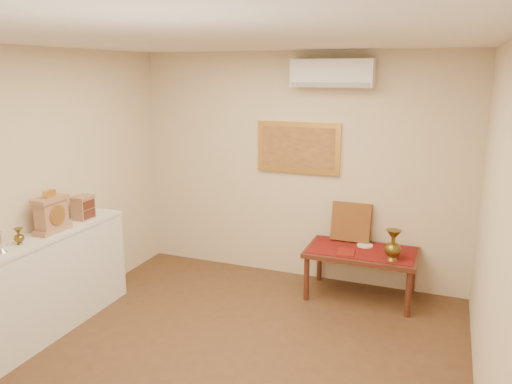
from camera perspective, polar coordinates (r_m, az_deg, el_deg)
The scene contains 18 objects.
floor at distance 4.49m, azimuth -4.19°, elevation -19.79°, with size 4.50×4.50×0.00m, color brown.
ceiling at distance 3.76m, azimuth -4.93°, elevation 17.07°, with size 4.50×4.50×0.00m, color silver.
wall_back at distance 5.96m, azimuth 4.88°, elevation 2.75°, with size 4.00×0.02×2.70m, color beige.
wall_left at distance 5.09m, azimuth -25.28°, elevation -0.43°, with size 0.02×4.50×2.70m, color beige.
wall_right at distance 3.57m, azimuth 25.98°, elevation -6.12°, with size 0.02×4.50×2.70m, color beige.
candlestick at distance 4.74m, azimuth -27.17°, elevation -5.10°, with size 0.09×0.09×0.19m, color silver, non-canonical shape.
brass_urn_small at distance 4.88m, azimuth -25.50°, elevation -4.33°, with size 0.09×0.09×0.20m, color brown, non-canonical shape.
table_cloth at distance 5.65m, azimuth 11.99°, elevation -6.52°, with size 1.14×0.59×0.01m, color maroon.
brass_urn_tall at distance 5.37m, azimuth 15.41°, elevation -5.49°, with size 0.18×0.18×0.40m, color brown, non-canonical shape.
plate at distance 5.77m, azimuth 12.34°, elevation -5.99°, with size 0.18×0.18×0.01m, color silver.
menu at distance 5.53m, azimuth 10.25°, elevation -6.77°, with size 0.18×0.25×0.01m, color maroon.
cushion at distance 5.86m, azimuth 10.84°, elevation -3.38°, with size 0.45×0.10×0.45m, color #5C1C12.
display_ledge at distance 5.23m, azimuth -22.97°, elevation -9.78°, with size 0.37×2.02×0.98m.
mantel_clock at distance 5.10m, azimuth -22.33°, elevation -2.37°, with size 0.17×0.36×0.41m.
wooden_chest at distance 5.45m, azimuth -19.14°, elevation -1.66°, with size 0.16×0.21×0.24m.
low_table at distance 5.67m, azimuth 11.95°, elevation -7.18°, with size 1.20×0.70×0.55m.
painting at distance 5.89m, azimuth 4.86°, elevation 5.09°, with size 1.00×0.06×0.60m.
ac_unit at distance 5.63m, azimuth 8.74°, elevation 13.26°, with size 0.90×0.25×0.30m.
Camera 1 is at (1.64, -3.37, 2.47)m, focal length 35.00 mm.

